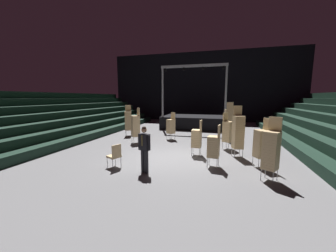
{
  "coord_description": "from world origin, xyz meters",
  "views": [
    {
      "loc": [
        2.35,
        -8.41,
        2.76
      ],
      "look_at": [
        -0.13,
        0.5,
        1.4
      ],
      "focal_mm": 20.7,
      "sensor_mm": 36.0,
      "label": 1
    }
  ],
  "objects": [
    {
      "name": "chair_stack_front_right",
      "position": [
        3.11,
        0.97,
        1.19
      ],
      "size": [
        0.55,
        0.55,
        2.39
      ],
      "rotation": [
        0.0,
        0.0,
        3.45
      ],
      "color": "#B2B5BA",
      "rests_on": "ground_plane"
    },
    {
      "name": "chair_stack_aisle_right",
      "position": [
        -0.87,
        3.84,
        0.9
      ],
      "size": [
        0.62,
        0.62,
        1.79
      ],
      "rotation": [
        0.0,
        0.0,
        2.47
      ],
      "color": "#B2B5BA",
      "rests_on": "ground_plane"
    },
    {
      "name": "chair_stack_rear_centre",
      "position": [
        -2.67,
        2.27,
        1.07
      ],
      "size": [
        0.62,
        0.62,
        2.14
      ],
      "rotation": [
        0.0,
        0.0,
        2.31
      ],
      "color": "#B2B5BA",
      "rests_on": "ground_plane"
    },
    {
      "name": "ground_plane",
      "position": [
        0.0,
        0.0,
        -0.05
      ],
      "size": [
        22.0,
        30.0,
        0.1
      ],
      "primitive_type": "cube",
      "color": "slate"
    },
    {
      "name": "chair_stack_mid_left",
      "position": [
        -4.18,
        4.25,
        1.11
      ],
      "size": [
        0.57,
        0.57,
        2.22
      ],
      "rotation": [
        0.0,
        0.0,
        3.52
      ],
      "color": "#B2B5BA",
      "rests_on": "ground_plane"
    },
    {
      "name": "chair_stack_rear_right",
      "position": [
        2.7,
        2.29,
        0.98
      ],
      "size": [
        0.61,
        0.61,
        1.96
      ],
      "rotation": [
        0.0,
        0.0,
        4.11
      ],
      "color": "#B2B5BA",
      "rests_on": "ground_plane"
    },
    {
      "name": "chair_stack_rear_left",
      "position": [
        1.24,
        0.68,
        0.86
      ],
      "size": [
        0.46,
        0.46,
        1.71
      ],
      "rotation": [
        0.0,
        0.0,
        1.53
      ],
      "color": "#B2B5BA",
      "rests_on": "ground_plane"
    },
    {
      "name": "chair_stack_mid_right",
      "position": [
        2.77,
        4.47,
        1.24
      ],
      "size": [
        0.54,
        0.54,
        2.48
      ],
      "rotation": [
        0.0,
        0.0,
        0.26
      ],
      "color": "#B2B5BA",
      "rests_on": "ground_plane"
    },
    {
      "name": "chair_stack_mid_centre",
      "position": [
        3.9,
        -0.25,
        0.98
      ],
      "size": [
        0.59,
        0.59,
        1.96
      ],
      "rotation": [
        0.0,
        0.0,
        2.02
      ],
      "color": "#B2B5BA",
      "rests_on": "ground_plane"
    },
    {
      "name": "man_with_tie",
      "position": [
        -0.34,
        -2.01,
        0.98
      ],
      "size": [
        0.56,
        0.37,
        1.74
      ],
      "rotation": [
        0.0,
        0.0,
        2.74
      ],
      "color": "black",
      "rests_on": "ground_plane"
    },
    {
      "name": "chair_stack_aisle_left",
      "position": [
        2.09,
        -0.7,
        0.86
      ],
      "size": [
        0.49,
        0.49,
        1.71
      ],
      "rotation": [
        0.0,
        0.0,
        1.45
      ],
      "color": "#B2B5BA",
      "rests_on": "ground_plane"
    },
    {
      "name": "chair_stack_front_left",
      "position": [
        3.96,
        -1.55,
        1.07
      ],
      "size": [
        0.61,
        0.61,
        2.14
      ],
      "rotation": [
        0.0,
        0.0,
        2.59
      ],
      "color": "#B2B5BA",
      "rests_on": "ground_plane"
    },
    {
      "name": "loose_chair_near_man",
      "position": [
        -1.66,
        -1.85,
        0.53
      ],
      "size": [
        0.58,
        0.58,
        0.95
      ],
      "rotation": [
        0.0,
        0.0,
        1.13
      ],
      "color": "#B2B5BA",
      "rests_on": "ground_plane"
    },
    {
      "name": "stage_riser",
      "position": [
        -0.0,
        9.11,
        0.62
      ],
      "size": [
        5.69,
        3.56,
        5.38
      ],
      "color": "black",
      "rests_on": "ground_plane"
    },
    {
      "name": "arena_end_wall",
      "position": [
        0.0,
        15.0,
        4.0
      ],
      "size": [
        22.0,
        0.3,
        8.0
      ],
      "primitive_type": "cube",
      "color": "black",
      "rests_on": "ground_plane"
    },
    {
      "name": "bleacher_bank_left",
      "position": [
        -8.38,
        1.0,
        1.58
      ],
      "size": [
        5.25,
        24.0,
        3.15
      ],
      "rotation": [
        0.0,
        0.0,
        1.57
      ],
      "color": "black",
      "rests_on": "ground_plane"
    }
  ]
}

